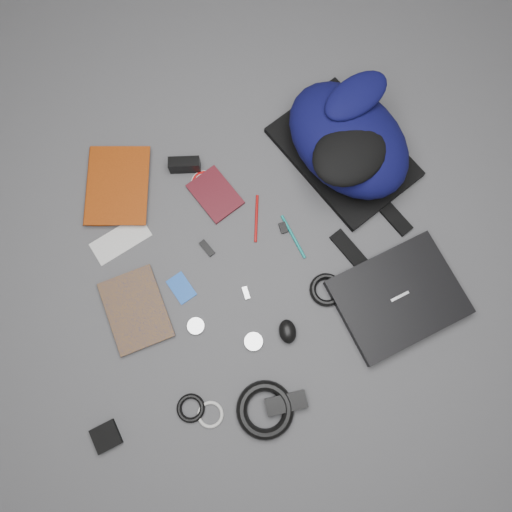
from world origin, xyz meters
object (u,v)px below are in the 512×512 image
object	(u,v)px
backpack	(348,140)
laptop	(398,297)
compact_camera	(185,165)
textbook_red	(86,186)
comic_book	(109,321)
mouse	(288,331)
power_brick	(286,403)
dvd_case	(215,194)
pouch	(106,437)

from	to	relation	value
backpack	laptop	distance (m)	0.52
laptop	compact_camera	bearing A→B (deg)	120.77
textbook_red	comic_book	bearing A→B (deg)	-76.78
mouse	power_brick	xyz separation A→B (m)	(-0.06, -0.20, -0.00)
dvd_case	laptop	bearing A→B (deg)	-68.97
compact_camera	mouse	bearing A→B (deg)	-60.94
backpack	compact_camera	size ratio (longest dim) A/B	4.88
mouse	power_brick	size ratio (longest dim) A/B	0.61
textbook_red	compact_camera	distance (m)	0.33
textbook_red	mouse	size ratio (longest dim) A/B	3.72
compact_camera	power_brick	bearing A→B (deg)	-69.01
compact_camera	mouse	xyz separation A→B (m)	(0.17, -0.62, -0.01)
pouch	textbook_red	bearing A→B (deg)	82.78
laptop	power_brick	world-z (taller)	laptop
mouse	power_brick	world-z (taller)	mouse
comic_book	dvd_case	distance (m)	0.53
power_brick	pouch	size ratio (longest dim) A/B	1.63
backpack	dvd_case	world-z (taller)	backpack
textbook_red	comic_book	distance (m)	0.46
textbook_red	power_brick	world-z (taller)	same
dvd_case	mouse	distance (m)	0.51
dvd_case	pouch	xyz separation A→B (m)	(-0.50, -0.64, 0.00)
textbook_red	power_brick	size ratio (longest dim) A/B	2.25
laptop	comic_book	bearing A→B (deg)	158.27
dvd_case	pouch	size ratio (longest dim) A/B	2.23
laptop	dvd_case	world-z (taller)	laptop
backpack	compact_camera	xyz separation A→B (m)	(-0.52, 0.09, -0.08)
laptop	comic_book	world-z (taller)	laptop
comic_book	pouch	size ratio (longest dim) A/B	3.23
dvd_case	pouch	world-z (taller)	pouch
backpack	comic_book	xyz separation A→B (m)	(-0.88, -0.34, -0.09)
textbook_red	mouse	world-z (taller)	mouse
mouse	dvd_case	bearing A→B (deg)	108.61
power_brick	pouch	distance (m)	0.54
backpack	pouch	world-z (taller)	backpack
compact_camera	power_brick	size ratio (longest dim) A/B	0.84
comic_book	dvd_case	world-z (taller)	comic_book
laptop	compact_camera	xyz separation A→B (m)	(-0.53, 0.61, 0.01)
backpack	mouse	xyz separation A→B (m)	(-0.35, -0.52, -0.08)
compact_camera	pouch	bearing A→B (deg)	-105.76
textbook_red	mouse	bearing A→B (deg)	-35.96
compact_camera	pouch	xyz separation A→B (m)	(-0.43, -0.76, -0.02)
comic_book	compact_camera	distance (m)	0.56
comic_book	power_brick	size ratio (longest dim) A/B	1.98
laptop	textbook_red	xyz separation A→B (m)	(-0.86, 0.63, -0.00)
dvd_case	power_brick	bearing A→B (deg)	-109.38
pouch	power_brick	bearing A→B (deg)	-5.72
dvd_case	power_brick	world-z (taller)	power_brick
compact_camera	power_brick	world-z (taller)	compact_camera
comic_book	power_brick	bearing A→B (deg)	-46.00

